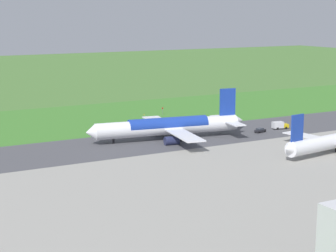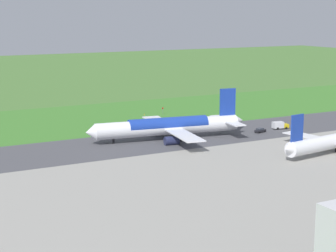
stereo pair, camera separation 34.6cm
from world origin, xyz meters
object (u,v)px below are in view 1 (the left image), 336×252
(airliner_main, at_px, (169,126))
(service_truck_baggage, at_px, (280,125))
(service_car_followme, at_px, (260,130))
(traffic_cone_orange, at_px, (144,115))
(airliner_parked_mid, at_px, (336,140))
(no_stopping_sign, at_px, (163,110))

(airliner_main, distance_m, service_truck_baggage, 42.82)
(service_car_followme, distance_m, traffic_cone_orange, 53.67)
(traffic_cone_orange, bearing_deg, airliner_parked_mid, 104.74)
(service_truck_baggage, relative_size, traffic_cone_orange, 11.07)
(no_stopping_sign, relative_size, traffic_cone_orange, 5.30)
(service_truck_baggage, bearing_deg, traffic_cone_orange, -58.43)
(service_truck_baggage, distance_m, no_stopping_sign, 51.10)
(airliner_main, distance_m, service_car_followme, 33.39)
(airliner_parked_mid, bearing_deg, no_stopping_sign, -79.66)
(airliner_main, xyz_separation_m, traffic_cone_orange, (-12.93, -44.53, -4.08))
(no_stopping_sign, bearing_deg, airliner_main, 64.56)
(airliner_main, distance_m, traffic_cone_orange, 46.55)
(service_car_followme, xyz_separation_m, traffic_cone_orange, (19.84, -49.86, -0.57))
(no_stopping_sign, height_order, traffic_cone_orange, no_stopping_sign)
(service_truck_baggage, relative_size, service_car_followme, 1.36)
(airliner_main, height_order, service_car_followme, airliner_main)
(service_car_followme, distance_m, no_stopping_sign, 49.20)
(airliner_parked_mid, distance_m, traffic_cone_orange, 86.28)
(service_car_followme, xyz_separation_m, no_stopping_sign, (12.70, -47.53, 0.87))
(airliner_parked_mid, distance_m, no_stopping_sign, 82.41)
(no_stopping_sign, distance_m, traffic_cone_orange, 7.65)
(service_truck_baggage, xyz_separation_m, service_car_followme, (9.79, 1.64, -0.56))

